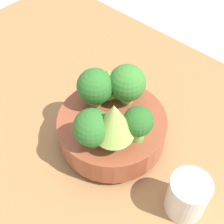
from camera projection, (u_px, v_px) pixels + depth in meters
ground_plane at (94, 151)px, 0.67m from camera, size 6.00×6.00×0.00m
table at (94, 146)px, 0.65m from camera, size 1.12×0.79×0.04m
bowl at (112, 129)px, 0.60m from camera, size 0.21×0.21×0.07m
romanesco_piece_near at (108, 81)px, 0.58m from camera, size 0.05×0.05×0.07m
romanesco_piece_far at (114, 121)px, 0.50m from camera, size 0.07×0.07×0.10m
broccoli_floret_back at (92, 128)px, 0.52m from camera, size 0.07×0.07×0.08m
broccoli_floret_right at (95, 87)px, 0.58m from camera, size 0.07×0.07×0.08m
broccoli_floret_front at (127, 83)px, 0.58m from camera, size 0.07×0.07×0.08m
broccoli_floret_left at (138, 123)px, 0.52m from camera, size 0.05×0.05×0.07m
cup at (187, 196)px, 0.51m from camera, size 0.07×0.07×0.08m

